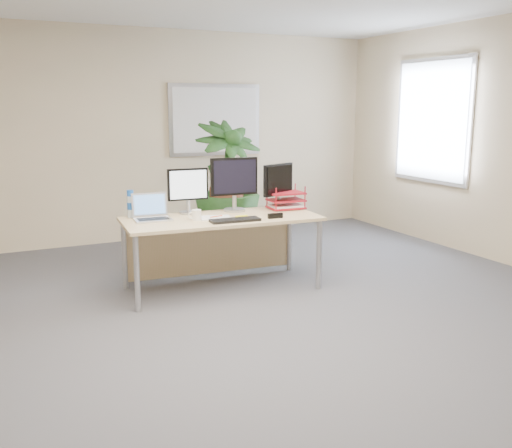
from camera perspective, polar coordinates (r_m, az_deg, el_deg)
name	(u,v)px	position (r m, az deg, el deg)	size (l,w,h in m)	color
floor	(269,360)	(4.09, 1.29, -13.47)	(8.00, 8.00, 0.00)	#434348
back_wall	(127,137)	(7.49, -12.82, 8.49)	(7.00, 0.04, 2.70)	beige
whiteboard	(215,120)	(7.81, -4.09, 10.35)	(1.30, 0.04, 0.95)	silver
window	(432,121)	(7.60, 17.21, 9.82)	(0.04, 1.30, 1.55)	silver
desk	(218,230)	(5.52, -3.80, -0.63)	(1.89, 0.91, 0.71)	tan
floor_plant	(226,192)	(6.70, -2.97, 3.25)	(0.84, 0.84, 1.50)	#143413
monitor_left	(188,188)	(5.56, -6.82, 3.61)	(0.40, 0.18, 0.44)	#A8A9AD
monitor_right	(234,181)	(5.66, -2.19, 4.35)	(0.48, 0.22, 0.53)	#A8A9AD
monitor_dark	(278,183)	(5.79, 2.24, 4.10)	(0.40, 0.19, 0.46)	#A8A9AD
laptop	(152,213)	(5.36, -10.40, 1.08)	(0.35, 0.31, 0.24)	silver
keyboard	(235,220)	(5.19, -2.10, 0.40)	(0.46, 0.15, 0.03)	black
coffee_mug	(196,215)	(5.26, -6.00, 0.90)	(0.13, 0.09, 0.10)	white
spiral_notebook	(215,218)	(5.34, -4.09, 0.63)	(0.28, 0.21, 0.01)	white
orange_pen	(216,216)	(5.35, -3.99, 0.77)	(0.01, 0.01, 0.13)	#D64417
yellow_highlighter	(241,216)	(5.40, -1.47, 0.81)	(0.02, 0.02, 0.12)	#FCFF1A
water_bottle	(131,205)	(5.47, -12.42, 1.92)	(0.07, 0.07, 0.26)	silver
letter_tray	(286,202)	(5.82, 3.00, 2.26)	(0.37, 0.29, 0.16)	maroon
stapler	(275,216)	(5.33, 1.94, 0.83)	(0.14, 0.04, 0.05)	black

